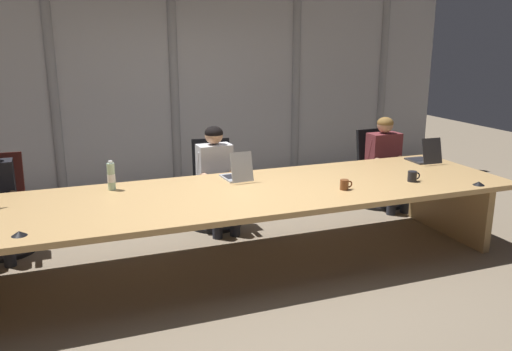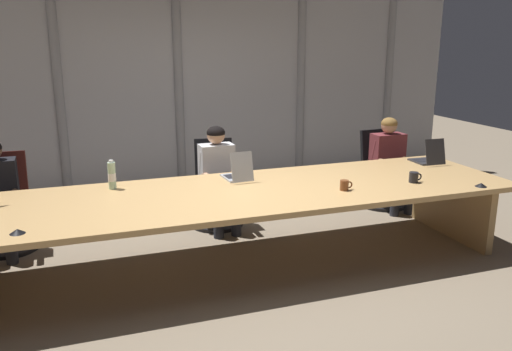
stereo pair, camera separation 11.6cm
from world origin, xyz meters
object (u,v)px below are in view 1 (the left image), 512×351
at_px(laptop_center, 424,157).
at_px(office_chair_left_end, 3,216).
at_px(person_center, 387,157).
at_px(coffee_mug_near, 345,185).
at_px(person_left_mid, 217,172).
at_px(office_chair_left_mid, 214,194).
at_px(water_bottle_primary, 111,177).
at_px(conference_mic_middle, 19,233).
at_px(laptop_left_mid, 237,174).
at_px(coffee_mug_far, 413,176).
at_px(office_chair_center, 378,177).
at_px(conference_mic_left_side, 479,183).

distance_m(laptop_center, office_chair_left_end, 4.52).
bearing_deg(person_center, coffee_mug_near, -45.85).
distance_m(person_left_mid, person_center, 2.21).
bearing_deg(office_chair_left_mid, person_center, 94.34).
bearing_deg(water_bottle_primary, laptop_center, -1.80).
bearing_deg(conference_mic_middle, laptop_center, 11.72).
distance_m(office_chair_left_end, person_left_mid, 2.22).
distance_m(person_center, conference_mic_middle, 4.39).
height_order(laptop_center, office_chair_left_mid, laptop_center).
bearing_deg(laptop_left_mid, person_center, -77.71).
bearing_deg(office_chair_left_end, person_left_mid, 88.40).
height_order(laptop_left_mid, coffee_mug_far, laptop_left_mid).
distance_m(office_chair_center, person_center, 0.34).
relative_size(laptop_left_mid, office_chair_left_mid, 0.41).
bearing_deg(coffee_mug_near, office_chair_center, 47.32).
xyz_separation_m(office_chair_left_end, person_left_mid, (2.19, -0.16, 0.30)).
bearing_deg(laptop_center, person_left_mid, 75.43).
distance_m(laptop_left_mid, person_left_mid, 0.65).
distance_m(laptop_left_mid, conference_mic_left_side, 2.32).
distance_m(coffee_mug_near, conference_mic_middle, 2.75).
bearing_deg(coffee_mug_far, office_chair_center, 67.80).
bearing_deg(water_bottle_primary, conference_mic_middle, -127.24).
height_order(office_chair_left_end, office_chair_left_mid, office_chair_left_mid).
bearing_deg(laptop_center, laptop_left_mid, 91.32).
height_order(coffee_mug_near, coffee_mug_far, coffee_mug_far).
distance_m(coffee_mug_near, conference_mic_left_side, 1.31).
bearing_deg(person_center, office_chair_center, -176.05).
xyz_separation_m(water_bottle_primary, coffee_mug_near, (2.01, -0.75, -0.08)).
bearing_deg(office_chair_left_end, conference_mic_middle, 12.17).
height_order(person_left_mid, person_center, person_left_mid).
bearing_deg(office_chair_center, conference_mic_left_side, -6.19).
relative_size(office_chair_center, coffee_mug_far, 7.02).
bearing_deg(conference_mic_left_side, laptop_left_mid, 154.64).
relative_size(office_chair_left_mid, water_bottle_primary, 3.53).
height_order(conference_mic_left_side, conference_mic_middle, same).
xyz_separation_m(office_chair_left_end, coffee_mug_near, (3.03, -1.48, 0.42)).
height_order(person_left_mid, conference_mic_middle, person_left_mid).
relative_size(office_chair_left_end, person_center, 0.85).
height_order(person_center, water_bottle_primary, person_center).
bearing_deg(office_chair_left_mid, office_chair_center, 98.41).
relative_size(office_chair_left_mid, coffee_mug_far, 7.13).
xyz_separation_m(laptop_left_mid, person_center, (2.19, 0.64, -0.13)).
bearing_deg(water_bottle_primary, person_center, 9.46).
bearing_deg(office_chair_center, coffee_mug_far, -25.68).
bearing_deg(coffee_mug_near, office_chair_left_mid, 119.59).
bearing_deg(office_chair_center, person_center, 0.20).
bearing_deg(coffee_mug_near, laptop_left_mid, 140.56).
relative_size(office_chair_left_end, coffee_mug_far, 7.12).
bearing_deg(person_center, laptop_left_mid, -73.44).
height_order(coffee_mug_near, conference_mic_middle, coffee_mug_near).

